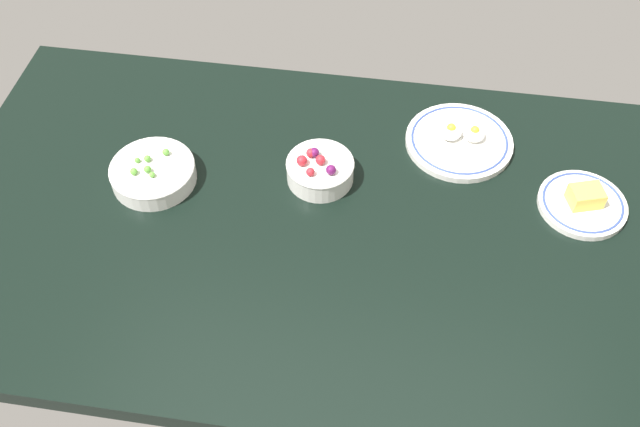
% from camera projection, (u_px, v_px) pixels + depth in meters
% --- Properties ---
extents(dining_table, '(1.51, 0.87, 0.04)m').
position_uv_depth(dining_table, '(320.00, 226.00, 1.40)').
color(dining_table, black).
rests_on(dining_table, ground).
extents(bowl_peas, '(0.17, 0.17, 0.05)m').
position_uv_depth(bowl_peas, '(153.00, 173.00, 1.43)').
color(bowl_peas, white).
rests_on(bowl_peas, dining_table).
extents(plate_eggs, '(0.23, 0.23, 0.05)m').
position_uv_depth(plate_eggs, '(459.00, 140.00, 1.51)').
color(plate_eggs, white).
rests_on(plate_eggs, dining_table).
extents(plate_cheese, '(0.17, 0.17, 0.05)m').
position_uv_depth(plate_cheese, '(583.00, 203.00, 1.40)').
color(plate_cheese, white).
rests_on(plate_cheese, dining_table).
extents(bowl_berries, '(0.14, 0.14, 0.07)m').
position_uv_depth(bowl_berries, '(320.00, 169.00, 1.43)').
color(bowl_berries, white).
rests_on(bowl_berries, dining_table).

